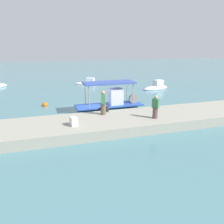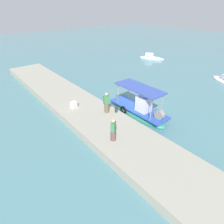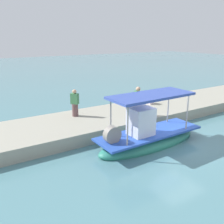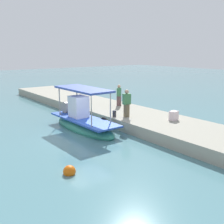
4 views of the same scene
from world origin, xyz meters
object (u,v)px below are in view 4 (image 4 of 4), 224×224
object	(u,v)px
fisherman_near_bollard	(119,96)
mooring_bollard	(114,114)
marker_buoy	(69,172)
cargo_crate	(174,116)
fisherman_by_crate	(127,105)
main_fishing_boat	(83,122)

from	to	relation	value
fisherman_near_bollard	mooring_bollard	bearing A→B (deg)	136.74
mooring_bollard	marker_buoy	world-z (taller)	mooring_bollard
cargo_crate	marker_buoy	xyz separation A→B (m)	(-1.55, 8.14, -0.86)
fisherman_by_crate	cargo_crate	size ratio (longest dim) A/B	3.13
main_fishing_boat	mooring_bollard	xyz separation A→B (m)	(-0.80, -1.89, 0.41)
fisherman_near_bollard	cargo_crate	distance (m)	5.67
fisherman_by_crate	main_fishing_boat	bearing A→B (deg)	62.92
fisherman_near_bollard	cargo_crate	bearing A→B (deg)	178.09
mooring_bollard	cargo_crate	world-z (taller)	cargo_crate
mooring_bollard	marker_buoy	distance (m)	7.34
fisherman_near_bollard	marker_buoy	distance (m)	11.09
main_fishing_boat	cargo_crate	world-z (taller)	main_fishing_boat
main_fishing_boat	cargo_crate	bearing A→B (deg)	-131.11
fisherman_near_bollard	cargo_crate	xyz separation A→B (m)	(-5.65, 0.19, -0.46)
main_fishing_boat	mooring_bollard	bearing A→B (deg)	-113.06
fisherman_near_bollard	mooring_bollard	distance (m)	3.78
main_fishing_boat	marker_buoy	bearing A→B (deg)	143.75
fisherman_by_crate	mooring_bollard	distance (m)	0.99
main_fishing_boat	fisherman_by_crate	xyz separation A→B (m)	(-1.29, -2.52, 1.00)
fisherman_by_crate	mooring_bollard	size ratio (longest dim) A/B	4.19
fisherman_near_bollard	fisherman_by_crate	world-z (taller)	fisherman_by_crate
fisherman_near_bollard	cargo_crate	world-z (taller)	fisherman_near_bollard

